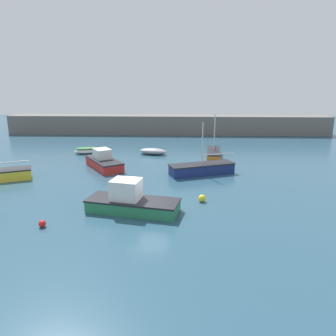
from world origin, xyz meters
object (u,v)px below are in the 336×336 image
object	(u,v)px
rowboat_with_red_cover	(87,150)
mooring_buoy_yellow	(202,198)
sailboat_short_mast	(214,153)
motorboat_with_cabin	(131,201)
motorboat_grey_hull	(104,162)
mooring_buoy_red	(42,224)
rowboat_blue_near	(153,151)
sailboat_twin_hulled	(202,169)

from	to	relation	value
rowboat_with_red_cover	mooring_buoy_yellow	size ratio (longest dim) A/B	5.82
sailboat_short_mast	mooring_buoy_yellow	distance (m)	14.17
motorboat_with_cabin	mooring_buoy_yellow	world-z (taller)	motorboat_with_cabin
motorboat_grey_hull	mooring_buoy_red	size ratio (longest dim) A/B	13.14
sailboat_short_mast	motorboat_with_cabin	bearing A→B (deg)	-17.88
rowboat_blue_near	mooring_buoy_yellow	bearing A→B (deg)	-59.50
motorboat_grey_hull	sailboat_twin_hulled	distance (m)	9.68
mooring_buoy_red	sailboat_short_mast	bearing A→B (deg)	57.52
mooring_buoy_yellow	motorboat_with_cabin	bearing A→B (deg)	-158.08
mooring_buoy_yellow	mooring_buoy_red	bearing A→B (deg)	-154.87
rowboat_with_red_cover	mooring_buoy_red	size ratio (longest dim) A/B	7.14
rowboat_with_red_cover	sailboat_twin_hulled	size ratio (longest dim) A/B	0.49
sailboat_twin_hulled	mooring_buoy_yellow	bearing A→B (deg)	66.03
sailboat_twin_hulled	motorboat_with_cabin	bearing A→B (deg)	39.24
mooring_buoy_yellow	sailboat_short_mast	bearing A→B (deg)	81.34
mooring_buoy_yellow	rowboat_with_red_cover	bearing A→B (deg)	129.59
motorboat_with_cabin	motorboat_grey_hull	bearing A→B (deg)	123.74
sailboat_short_mast	rowboat_blue_near	world-z (taller)	sailboat_short_mast
motorboat_with_cabin	sailboat_short_mast	bearing A→B (deg)	78.44
sailboat_twin_hulled	mooring_buoy_yellow	distance (m)	7.06
sailboat_short_mast	sailboat_twin_hulled	bearing A→B (deg)	-8.54
motorboat_grey_hull	mooring_buoy_yellow	bearing A→B (deg)	11.95
rowboat_with_red_cover	mooring_buoy_red	distance (m)	19.99
motorboat_grey_hull	sailboat_short_mast	distance (m)	12.35
mooring_buoy_yellow	rowboat_blue_near	bearing A→B (deg)	107.62
rowboat_with_red_cover	motorboat_with_cabin	world-z (taller)	motorboat_with_cabin
motorboat_with_cabin	mooring_buoy_red	world-z (taller)	motorboat_with_cabin
sailboat_short_mast	mooring_buoy_yellow	world-z (taller)	sailboat_short_mast
motorboat_grey_hull	rowboat_blue_near	size ratio (longest dim) A/B	1.61
mooring_buoy_red	motorboat_with_cabin	bearing A→B (deg)	28.11
motorboat_grey_hull	motorboat_with_cabin	distance (m)	11.67
rowboat_with_red_cover	rowboat_blue_near	xyz separation A→B (m)	(7.81, -0.15, -0.02)
motorboat_grey_hull	motorboat_with_cabin	world-z (taller)	motorboat_with_cabin
mooring_buoy_yellow	sailboat_twin_hulled	bearing A→B (deg)	86.88
rowboat_blue_near	sailboat_twin_hulled	bearing A→B (deg)	-44.37
sailboat_twin_hulled	mooring_buoy_red	bearing A→B (deg)	28.19
sailboat_short_mast	sailboat_twin_hulled	size ratio (longest dim) A/B	0.84
rowboat_with_red_cover	sailboat_twin_hulled	distance (m)	15.36
rowboat_with_red_cover	rowboat_blue_near	distance (m)	7.81
motorboat_grey_hull	sailboat_short_mast	size ratio (longest dim) A/B	1.06
motorboat_grey_hull	rowboat_blue_near	world-z (taller)	motorboat_grey_hull
rowboat_blue_near	mooring_buoy_red	bearing A→B (deg)	-91.07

